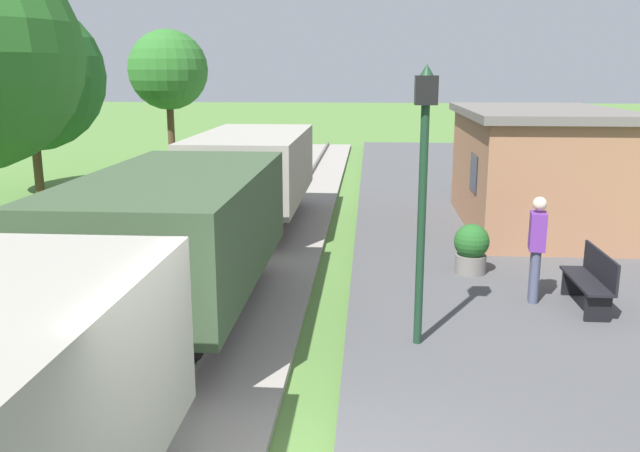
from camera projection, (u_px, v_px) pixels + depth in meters
name	position (u px, v px, depth m)	size (l,w,h in m)	color
freight_train	(178.00, 237.00, 10.09)	(2.50, 19.40, 2.12)	gray
station_hut	(536.00, 168.00, 15.54)	(3.50, 5.80, 2.78)	#9E6B4C
bench_near_hut	(591.00, 279.00, 10.28)	(0.42, 1.50, 0.91)	black
bench_down_platform	(480.00, 173.00, 20.90)	(0.42, 1.50, 0.91)	black
person_waiting	(537.00, 245.00, 10.47)	(0.30, 0.41, 1.71)	#474C66
potted_planter	(471.00, 248.00, 12.08)	(0.64, 0.64, 0.92)	slate
lamp_post_near	(424.00, 156.00, 8.47)	(0.28, 0.28, 3.70)	#193823
tree_field_left	(29.00, 76.00, 20.43)	(4.61, 4.61, 6.01)	#4C3823
tree_field_distant	(168.00, 70.00, 25.92)	(3.09, 3.09, 5.46)	#4C3823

